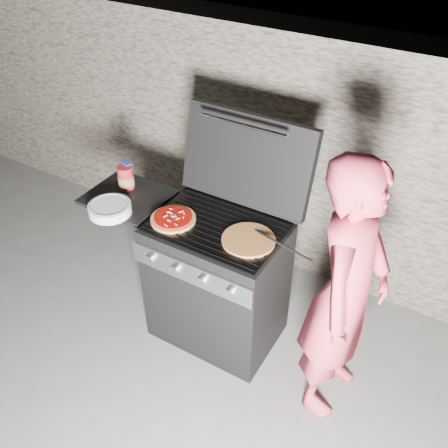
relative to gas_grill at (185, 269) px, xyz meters
The scene contains 10 objects.
ground 0.52m from the gas_grill, ahead, with size 50.00×50.00×0.00m, color #64605B.
stone_wall 1.17m from the gas_grill, 76.61° to the left, with size 8.00×0.35×1.80m, color #766A58.
gas_grill is the anchor object (origin of this frame).
pizza_topped 0.48m from the gas_grill, 93.43° to the right, with size 0.27×0.27×0.03m, color #A87C47, non-canonical shape.
pizza_plain 0.66m from the gas_grill, ahead, with size 0.31×0.31×0.02m, color #D9864A.
sauce_jar 0.71m from the gas_grill, behind, with size 0.10×0.10×0.16m, color maroon.
blue_carton 0.73m from the gas_grill, 167.59° to the left, with size 0.08×0.04×0.16m, color #2E48B8.
plate_stack 0.65m from the gas_grill, 152.20° to the right, with size 0.26×0.26×0.06m, color white.
person 1.14m from the gas_grill, ahead, with size 0.60×0.39×1.65m, color #C5384A.
tongs 0.82m from the gas_grill, ahead, with size 0.01×0.01×0.52m, color black.
Camera 1 is at (1.21, -1.96, 2.71)m, focal length 40.00 mm.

